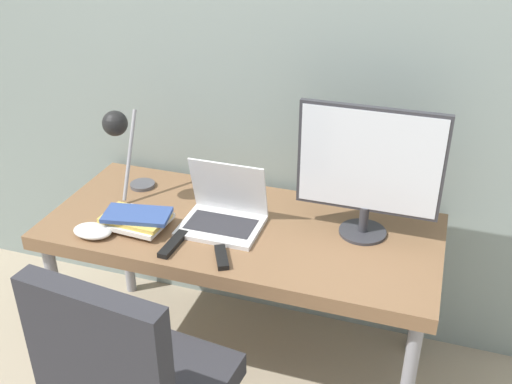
{
  "coord_description": "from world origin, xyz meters",
  "views": [
    {
      "loc": [
        0.69,
        -1.56,
        1.96
      ],
      "look_at": [
        0.07,
        0.31,
        0.88
      ],
      "focal_mm": 42.0,
      "sensor_mm": 36.0,
      "label": 1
    }
  ],
  "objects_px": {
    "monitor": "(369,167)",
    "book_stack": "(138,219)",
    "laptop": "(224,213)",
    "desk_lamp": "(120,136)",
    "game_controller": "(93,231)"
  },
  "relations": [
    {
      "from": "monitor",
      "to": "book_stack",
      "type": "bearing_deg",
      "value": -164.45
    },
    {
      "from": "book_stack",
      "to": "monitor",
      "type": "bearing_deg",
      "value": 15.55
    },
    {
      "from": "monitor",
      "to": "book_stack",
      "type": "distance_m",
      "value": 0.91
    },
    {
      "from": "laptop",
      "to": "desk_lamp",
      "type": "bearing_deg",
      "value": 173.31
    },
    {
      "from": "book_stack",
      "to": "game_controller",
      "type": "xyz_separation_m",
      "value": [
        -0.14,
        -0.11,
        -0.02
      ]
    },
    {
      "from": "book_stack",
      "to": "laptop",
      "type": "bearing_deg",
      "value": 21.85
    },
    {
      "from": "desk_lamp",
      "to": "game_controller",
      "type": "distance_m",
      "value": 0.4
    },
    {
      "from": "game_controller",
      "to": "desk_lamp",
      "type": "bearing_deg",
      "value": 91.34
    },
    {
      "from": "desk_lamp",
      "to": "monitor",
      "type": "bearing_deg",
      "value": 3.27
    },
    {
      "from": "book_stack",
      "to": "game_controller",
      "type": "bearing_deg",
      "value": -142.06
    },
    {
      "from": "monitor",
      "to": "desk_lamp",
      "type": "xyz_separation_m",
      "value": [
        -0.99,
        -0.06,
        0.01
      ]
    },
    {
      "from": "laptop",
      "to": "desk_lamp",
      "type": "relative_size",
      "value": 0.75
    },
    {
      "from": "book_stack",
      "to": "game_controller",
      "type": "height_order",
      "value": "book_stack"
    },
    {
      "from": "laptop",
      "to": "game_controller",
      "type": "xyz_separation_m",
      "value": [
        -0.45,
        -0.23,
        -0.03
      ]
    },
    {
      "from": "laptop",
      "to": "desk_lamp",
      "type": "xyz_separation_m",
      "value": [
        -0.46,
        0.05,
        0.25
      ]
    }
  ]
}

